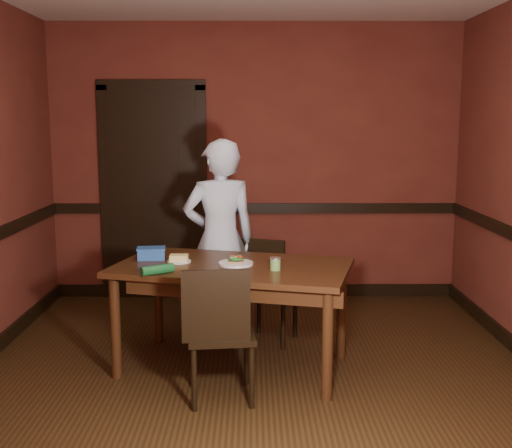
{
  "coord_description": "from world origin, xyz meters",
  "views": [
    {
      "loc": [
        -0.03,
        -4.08,
        1.77
      ],
      "look_at": [
        0.0,
        0.35,
        1.05
      ],
      "focal_mm": 45.0,
      "sensor_mm": 36.0,
      "label": 1
    }
  ],
  "objects_px": {
    "sauce_jar": "(275,264)",
    "food_tub": "(151,253)",
    "dining_table": "(233,316)",
    "person": "(220,240)",
    "chair_near": "(221,331)",
    "chair_far": "(271,293)",
    "sandwich_plate": "(236,262)",
    "cheese_saucer": "(179,259)"
  },
  "relations": [
    {
      "from": "sauce_jar",
      "to": "food_tub",
      "type": "height_order",
      "value": "sauce_jar"
    },
    {
      "from": "food_tub",
      "to": "dining_table",
      "type": "bearing_deg",
      "value": -23.72
    },
    {
      "from": "person",
      "to": "chair_near",
      "type": "bearing_deg",
      "value": 78.26
    },
    {
      "from": "chair_far",
      "to": "dining_table",
      "type": "bearing_deg",
      "value": -96.32
    },
    {
      "from": "chair_near",
      "to": "sandwich_plate",
      "type": "distance_m",
      "value": 0.62
    },
    {
      "from": "chair_near",
      "to": "food_tub",
      "type": "relative_size",
      "value": 4.03
    },
    {
      "from": "dining_table",
      "to": "chair_near",
      "type": "relative_size",
      "value": 1.83
    },
    {
      "from": "chair_far",
      "to": "cheese_saucer",
      "type": "bearing_deg",
      "value": -124.07
    },
    {
      "from": "chair_far",
      "to": "sauce_jar",
      "type": "bearing_deg",
      "value": -68.31
    },
    {
      "from": "chair_near",
      "to": "food_tub",
      "type": "xyz_separation_m",
      "value": [
        -0.54,
        0.69,
        0.36
      ]
    },
    {
      "from": "dining_table",
      "to": "cheese_saucer",
      "type": "distance_m",
      "value": 0.56
    },
    {
      "from": "sandwich_plate",
      "to": "food_tub",
      "type": "relative_size",
      "value": 1.11
    },
    {
      "from": "chair_near",
      "to": "dining_table",
      "type": "bearing_deg",
      "value": -102.62
    },
    {
      "from": "chair_near",
      "to": "sauce_jar",
      "type": "bearing_deg",
      "value": -142.14
    },
    {
      "from": "chair_near",
      "to": "sandwich_plate",
      "type": "height_order",
      "value": "chair_near"
    },
    {
      "from": "cheese_saucer",
      "to": "food_tub",
      "type": "distance_m",
      "value": 0.24
    },
    {
      "from": "dining_table",
      "to": "person",
      "type": "distance_m",
      "value": 0.8
    },
    {
      "from": "person",
      "to": "cheese_saucer",
      "type": "bearing_deg",
      "value": 50.34
    },
    {
      "from": "chair_far",
      "to": "sauce_jar",
      "type": "xyz_separation_m",
      "value": [
        0.01,
        -0.73,
        0.4
      ]
    },
    {
      "from": "dining_table",
      "to": "chair_far",
      "type": "relative_size",
      "value": 2.01
    },
    {
      "from": "chair_far",
      "to": "food_tub",
      "type": "xyz_separation_m",
      "value": [
        -0.89,
        -0.37,
        0.4
      ]
    },
    {
      "from": "chair_near",
      "to": "sauce_jar",
      "type": "xyz_separation_m",
      "value": [
        0.36,
        0.34,
        0.36
      ]
    },
    {
      "from": "food_tub",
      "to": "person",
      "type": "bearing_deg",
      "value": 37.88
    },
    {
      "from": "sauce_jar",
      "to": "person",
      "type": "bearing_deg",
      "value": 116.86
    },
    {
      "from": "sauce_jar",
      "to": "cheese_saucer",
      "type": "xyz_separation_m",
      "value": [
        -0.68,
        0.25,
        -0.02
      ]
    },
    {
      "from": "chair_far",
      "to": "sandwich_plate",
      "type": "distance_m",
      "value": 0.72
    },
    {
      "from": "chair_far",
      "to": "chair_near",
      "type": "relative_size",
      "value": 0.91
    },
    {
      "from": "sauce_jar",
      "to": "food_tub",
      "type": "bearing_deg",
      "value": 158.54
    },
    {
      "from": "person",
      "to": "sauce_jar",
      "type": "relative_size",
      "value": 18.54
    },
    {
      "from": "chair_near",
      "to": "person",
      "type": "bearing_deg",
      "value": -92.93
    },
    {
      "from": "chair_far",
      "to": "sandwich_plate",
      "type": "relative_size",
      "value": 3.3
    },
    {
      "from": "sauce_jar",
      "to": "cheese_saucer",
      "type": "height_order",
      "value": "sauce_jar"
    },
    {
      "from": "dining_table",
      "to": "person",
      "type": "xyz_separation_m",
      "value": [
        -0.12,
        0.66,
        0.43
      ]
    },
    {
      "from": "person",
      "to": "food_tub",
      "type": "height_order",
      "value": "person"
    },
    {
      "from": "sandwich_plate",
      "to": "cheese_saucer",
      "type": "relative_size",
      "value": 1.43
    },
    {
      "from": "sauce_jar",
      "to": "cheese_saucer",
      "type": "relative_size",
      "value": 0.51
    },
    {
      "from": "food_tub",
      "to": "chair_far",
      "type": "bearing_deg",
      "value": 16.06
    },
    {
      "from": "sandwich_plate",
      "to": "food_tub",
      "type": "height_order",
      "value": "food_tub"
    },
    {
      "from": "chair_far",
      "to": "food_tub",
      "type": "bearing_deg",
      "value": -136.32
    },
    {
      "from": "cheese_saucer",
      "to": "sauce_jar",
      "type": "bearing_deg",
      "value": -20.35
    },
    {
      "from": "sandwich_plate",
      "to": "sauce_jar",
      "type": "xyz_separation_m",
      "value": [
        0.27,
        -0.17,
        0.03
      ]
    },
    {
      "from": "chair_near",
      "to": "food_tub",
      "type": "distance_m",
      "value": 0.95
    }
  ]
}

